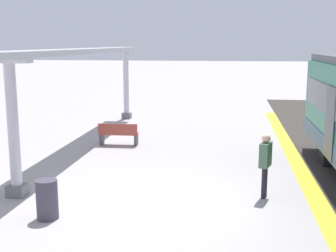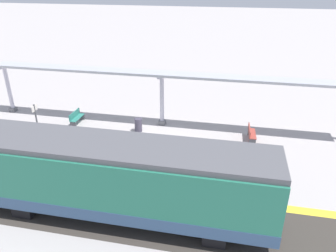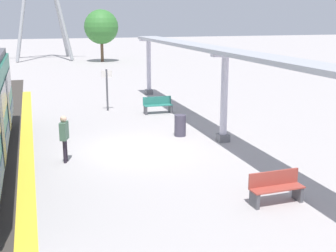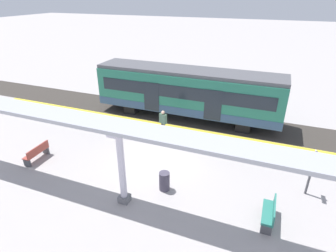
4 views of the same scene
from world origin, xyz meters
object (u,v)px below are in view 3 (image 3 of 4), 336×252
(canopy_pillar_third, at_px, (149,67))
(bench_mid_platform, at_px, (158,105))
(platform_info_sign, at_px, (107,86))
(passenger_waiting_near_edge, at_px, (64,133))
(trash_bin, at_px, (180,125))
(bench_near_end, at_px, (276,187))
(canopy_pillar_second, at_px, (224,98))

(canopy_pillar_third, xyz_separation_m, bench_mid_platform, (-1.05, -5.69, -1.33))
(platform_info_sign, bearing_deg, passenger_waiting_near_edge, -109.38)
(trash_bin, distance_m, platform_info_sign, 6.37)
(bench_mid_platform, height_order, passenger_waiting_near_edge, passenger_waiting_near_edge)
(bench_mid_platform, relative_size, passenger_waiting_near_edge, 0.91)
(bench_near_end, bearing_deg, passenger_waiting_near_edge, 134.89)
(bench_mid_platform, bearing_deg, passenger_waiting_near_edge, -128.11)
(trash_bin, bearing_deg, bench_near_end, -88.09)
(bench_mid_platform, height_order, trash_bin, trash_bin)
(trash_bin, bearing_deg, canopy_pillar_third, 82.35)
(bench_mid_platform, height_order, platform_info_sign, platform_info_sign)
(canopy_pillar_second, distance_m, bench_near_end, 6.17)
(canopy_pillar_third, xyz_separation_m, bench_near_end, (-1.13, -17.43, -1.33))
(platform_info_sign, height_order, passenger_waiting_near_edge, platform_info_sign)
(bench_mid_platform, relative_size, trash_bin, 1.67)
(bench_near_end, xyz_separation_m, bench_mid_platform, (0.08, 11.74, 0.00))
(bench_near_end, relative_size, trash_bin, 1.69)
(canopy_pillar_second, relative_size, passenger_waiting_near_edge, 2.13)
(canopy_pillar_third, xyz_separation_m, passenger_waiting_near_edge, (-6.24, -12.30, -0.75))
(platform_info_sign, bearing_deg, bench_mid_platform, -31.28)
(canopy_pillar_second, xyz_separation_m, bench_near_end, (-1.13, -5.91, -1.33))
(bench_mid_platform, distance_m, platform_info_sign, 2.90)
(passenger_waiting_near_edge, bearing_deg, trash_bin, 23.11)
(bench_near_end, height_order, trash_bin, trash_bin)
(canopy_pillar_second, height_order, bench_mid_platform, canopy_pillar_second)
(passenger_waiting_near_edge, bearing_deg, canopy_pillar_third, 63.10)
(trash_bin, relative_size, platform_info_sign, 0.41)
(canopy_pillar_third, bearing_deg, trash_bin, -97.65)
(trash_bin, relative_size, passenger_waiting_near_edge, 0.54)
(canopy_pillar_third, relative_size, bench_near_end, 2.31)
(platform_info_sign, relative_size, passenger_waiting_near_edge, 1.34)
(trash_bin, height_order, passenger_waiting_near_edge, passenger_waiting_near_edge)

